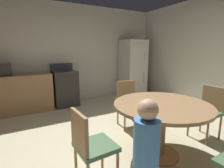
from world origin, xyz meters
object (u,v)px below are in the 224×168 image
chair_east (208,109)px  chair_north (128,100)px  refrigerator (133,68)px  oven_range (65,88)px  microwave (0,70)px  person_child (146,158)px  chair_west (90,144)px  dining_table (161,114)px

chair_east → chair_north: bearing=-49.7°
refrigerator → chair_east: (-0.49, -2.85, -0.38)m
oven_range → microwave: microwave is taller
microwave → chair_east: 4.25m
oven_range → chair_north: (0.76, -1.86, 0.03)m
oven_range → chair_east: oven_range is taller
person_child → oven_range: bearing=48.5°
chair_west → chair_north: 1.66m
microwave → chair_west: 3.16m
dining_table → chair_west: bearing=-176.7°
oven_range → chair_north: 2.01m
chair_west → dining_table: bearing=0.0°
chair_east → microwave: bearing=-43.7°
chair_north → chair_east: same height
oven_range → person_child: bearing=-93.0°
oven_range → refrigerator: refrigerator is taller
refrigerator → dining_table: refrigerator is taller
oven_range → chair_east: size_ratio=1.26×
microwave → person_child: bearing=-71.0°
microwave → chair_east: (3.06, -2.90, -0.53)m
refrigerator → microwave: (-3.56, 0.05, 0.15)m
chair_west → person_child: size_ratio=0.80×
chair_north → person_child: person_child is taller
chair_east → person_child: person_child is taller
refrigerator → chair_north: refrigerator is taller
dining_table → microwave: bearing=124.5°
chair_west → chair_north: (1.23, 1.11, 0.00)m
refrigerator → chair_west: refrigerator is taller
microwave → dining_table: (2.00, -2.91, -0.42)m
microwave → person_child: (1.22, -3.53, -0.45)m
oven_range → dining_table: size_ratio=0.85×
refrigerator → dining_table: size_ratio=1.36×
refrigerator → chair_east: bearing=-99.8°
refrigerator → chair_west: bearing=-131.9°
chair_west → chair_north: bearing=38.8°
refrigerator → dining_table: 3.27m
chair_north → dining_table: bearing=0.0°
chair_west → chair_north: size_ratio=1.00×
dining_table → chair_north: size_ratio=1.49×
dining_table → chair_north: bearing=80.9°
oven_range → person_child: (-0.19, -3.53, 0.11)m
oven_range → refrigerator: (2.15, -0.05, 0.41)m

